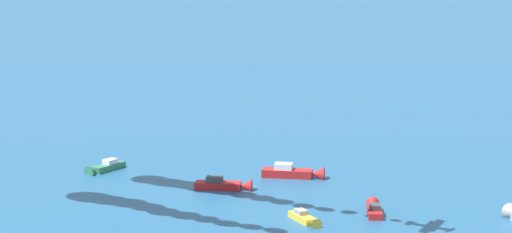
{
  "coord_description": "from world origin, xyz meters",
  "views": [
    {
      "loc": [
        52.23,
        98.1,
        37.63
      ],
      "look_at": [
        0.12,
        -0.21,
        18.01
      ],
      "focal_mm": 64.43,
      "sensor_mm": 36.0,
      "label": 1
    }
  ],
  "objects_px": {
    "motorboat_near_centre": "(374,209)",
    "motorboat_far_port": "(104,168)",
    "motorboat_inshore": "(306,219)",
    "motorboat_trailing": "(296,173)",
    "motorboat_mid_cluster": "(226,185)"
  },
  "relations": [
    {
      "from": "motorboat_trailing",
      "to": "motorboat_mid_cluster",
      "type": "relative_size",
      "value": 1.13
    },
    {
      "from": "motorboat_far_port",
      "to": "motorboat_inshore",
      "type": "relative_size",
      "value": 1.2
    },
    {
      "from": "motorboat_near_centre",
      "to": "motorboat_inshore",
      "type": "distance_m",
      "value": 11.56
    },
    {
      "from": "motorboat_near_centre",
      "to": "motorboat_far_port",
      "type": "distance_m",
      "value": 51.66
    },
    {
      "from": "motorboat_far_port",
      "to": "motorboat_inshore",
      "type": "height_order",
      "value": "motorboat_far_port"
    },
    {
      "from": "motorboat_far_port",
      "to": "motorboat_near_centre",
      "type": "bearing_deg",
      "value": 121.22
    },
    {
      "from": "motorboat_near_centre",
      "to": "motorboat_trailing",
      "type": "height_order",
      "value": "motorboat_trailing"
    },
    {
      "from": "motorboat_near_centre",
      "to": "motorboat_far_port",
      "type": "bearing_deg",
      "value": -58.78
    },
    {
      "from": "motorboat_near_centre",
      "to": "motorboat_far_port",
      "type": "xyz_separation_m",
      "value": [
        26.78,
        -44.18,
        0.04
      ]
    },
    {
      "from": "motorboat_near_centre",
      "to": "motorboat_mid_cluster",
      "type": "xyz_separation_m",
      "value": [
        13.32,
        -22.68,
        0.12
      ]
    },
    {
      "from": "motorboat_mid_cluster",
      "to": "motorboat_inshore",
      "type": "bearing_deg",
      "value": 94.55
    },
    {
      "from": "motorboat_far_port",
      "to": "motorboat_trailing",
      "type": "distance_m",
      "value": 34.02
    },
    {
      "from": "motorboat_inshore",
      "to": "motorboat_trailing",
      "type": "distance_m",
      "value": 26.93
    },
    {
      "from": "motorboat_near_centre",
      "to": "motorboat_trailing",
      "type": "xyz_separation_m",
      "value": [
        -0.83,
        -24.31,
        0.22
      ]
    },
    {
      "from": "motorboat_inshore",
      "to": "motorboat_trailing",
      "type": "relative_size",
      "value": 0.69
    }
  ]
}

